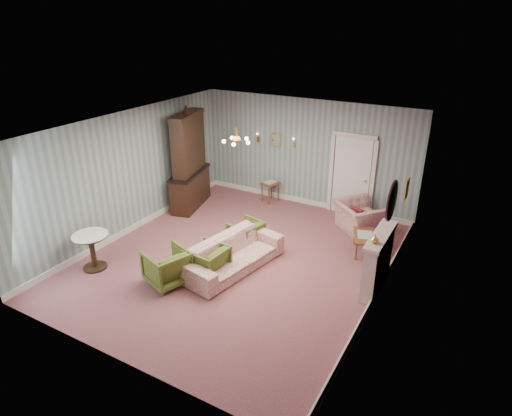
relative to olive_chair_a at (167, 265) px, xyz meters
The scene contains 27 objects.
floor 1.68m from the olive_chair_a, 62.79° to the left, with size 7.00×7.00×0.00m, color #8F5357.
ceiling 2.99m from the olive_chair_a, 62.79° to the left, with size 7.00×7.00×0.00m, color white.
wall_back 5.12m from the olive_chair_a, 81.41° to the left, with size 6.00×6.00×0.00m, color gray.
wall_front 2.42m from the olive_chair_a, 69.86° to the right, with size 6.00×6.00×0.00m, color gray.
wall_left 2.88m from the olive_chair_a, 147.09° to the left, with size 7.00×7.00×0.00m, color gray.
wall_right 4.16m from the olive_chair_a, 21.24° to the left, with size 7.00×7.00×0.00m, color gray.
wall_right_floral 4.15m from the olive_chair_a, 21.32° to the left, with size 7.00×7.00×0.00m, color #B65B7A.
door 5.37m from the olive_chair_a, 67.38° to the left, with size 1.12×0.12×2.16m, color white, non-canonical shape.
olive_chair_a is the anchor object (origin of this frame).
olive_chair_b 0.79m from the olive_chair_a, 46.09° to the left, with size 0.72×0.67×0.74m, color #566824.
olive_chair_c 2.13m from the olive_chair_a, 74.53° to the left, with size 0.65×0.61×0.67m, color #566824.
sofa_chintz 1.38m from the olive_chair_a, 52.17° to the left, with size 2.31×0.67×0.90m, color #A1414B.
wingback_chair 4.80m from the olive_chair_a, 57.15° to the left, with size 1.13×0.74×0.99m, color #A1414B.
dresser 3.91m from the olive_chair_a, 120.13° to the left, with size 0.56×1.63×2.72m, color black, non-canonical shape.
fireplace 4.06m from the olive_chair_a, 27.23° to the left, with size 0.30×1.40×1.16m, color beige, non-canonical shape.
mantel_vase 3.96m from the olive_chair_a, 22.10° to the left, with size 0.15×0.15×0.15m, color gold.
oval_mirror 4.40m from the olive_chair_a, 26.60° to the left, with size 0.04×0.76×0.84m, color white, non-canonical shape.
framed_print 5.06m from the olive_chair_a, 40.77° to the left, with size 0.04×0.34×0.42m, color gold, non-canonical shape.
coffee_table 4.31m from the olive_chair_a, 45.52° to the left, with size 0.47×0.85×0.44m, color brown, non-canonical shape.
side_table_black 4.80m from the olive_chair_a, 44.93° to the left, with size 0.38×0.38×0.57m, color black, non-canonical shape.
pedestal_table 1.72m from the olive_chair_a, 168.70° to the right, with size 0.72×0.72×0.79m, color black, non-canonical shape.
nesting_table 4.61m from the olive_chair_a, 91.74° to the left, with size 0.36×0.47×0.61m, color brown, non-canonical shape.
gilt_mirror_back 5.09m from the olive_chair_a, 91.76° to the left, with size 0.28×0.06×0.36m, color gold, non-canonical shape.
sconce_left 5.12m from the olive_chair_a, 98.15° to the left, with size 0.16×0.12×0.30m, color gold, non-canonical shape.
sconce_right 5.08m from the olive_chair_a, 85.34° to the left, with size 0.16×0.12×0.30m, color gold, non-canonical shape.
chandelier 2.77m from the olive_chair_a, 62.79° to the left, with size 0.56×0.56×0.36m, color gold, non-canonical shape.
burgundy_cushion 4.64m from the olive_chair_a, 56.66° to the left, with size 0.38×0.10×0.38m, color maroon.
Camera 1 is at (4.38, -7.01, 4.91)m, focal length 30.82 mm.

